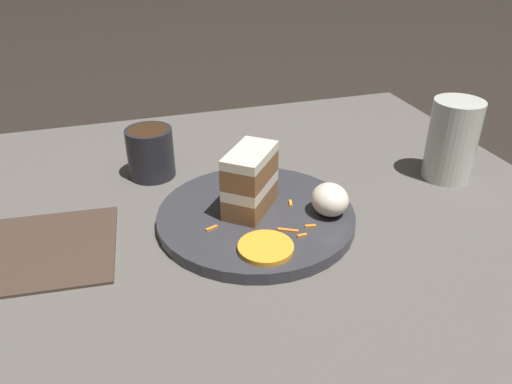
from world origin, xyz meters
The scene contains 10 objects.
ground_plane centered at (0.00, 0.00, 0.00)m, with size 6.00×6.00×0.00m, color black.
dining_table centered at (0.00, 0.00, 0.02)m, with size 0.96×1.04×0.04m, color #56514C.
plate centered at (0.02, -0.04, 0.05)m, with size 0.28×0.28×0.02m, color #333338.
cake_slice centered at (0.03, -0.04, 0.10)m, with size 0.10×0.10×0.09m.
cream_dollop centered at (-0.01, -0.14, 0.08)m, with size 0.06×0.05×0.04m, color silver.
orange_garnish centered at (-0.07, -0.03, 0.06)m, with size 0.07×0.07×0.01m, color orange.
carrot_shreds_scatter centered at (-0.02, -0.06, 0.06)m, with size 0.09×0.14×0.00m.
drinking_glass centered at (0.06, -0.38, 0.10)m, with size 0.08×0.08×0.13m.
coffee_mug centered at (0.21, 0.08, 0.08)m, with size 0.08×0.08×0.08m.
menu_card centered at (0.04, 0.29, 0.04)m, with size 0.18×0.28×0.00m, color #423328.
Camera 1 is at (-0.55, 0.14, 0.43)m, focal length 35.00 mm.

